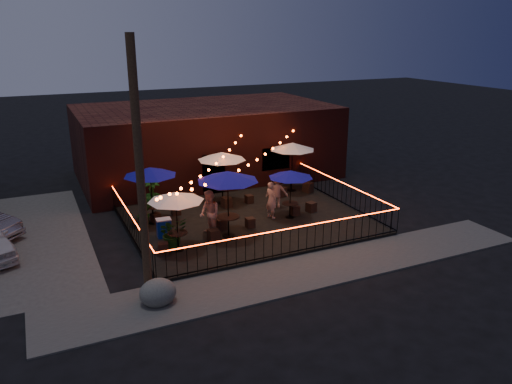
% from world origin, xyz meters
% --- Properties ---
extents(ground, '(110.00, 110.00, 0.00)m').
position_xyz_m(ground, '(0.00, 0.00, 0.00)').
color(ground, black).
rests_on(ground, ground).
extents(patio, '(10.00, 8.00, 0.15)m').
position_xyz_m(patio, '(0.00, 2.00, 0.07)').
color(patio, black).
rests_on(patio, ground).
extents(sidewalk, '(18.00, 2.50, 0.05)m').
position_xyz_m(sidewalk, '(0.00, -3.25, 0.03)').
color(sidewalk, '#423F3D').
rests_on(sidewalk, ground).
extents(brick_building, '(14.00, 8.00, 4.00)m').
position_xyz_m(brick_building, '(1.00, 9.99, 2.00)').
color(brick_building, '#37120F').
rests_on(brick_building, ground).
extents(utility_pole, '(0.26, 0.26, 8.00)m').
position_xyz_m(utility_pole, '(-5.40, -2.60, 4.00)').
color(utility_pole, '#322014').
rests_on(utility_pole, ground).
extents(fence_front, '(10.00, 0.04, 1.04)m').
position_xyz_m(fence_front, '(0.00, -2.00, 0.66)').
color(fence_front, black).
rests_on(fence_front, patio).
extents(fence_left, '(0.04, 8.00, 1.04)m').
position_xyz_m(fence_left, '(-5.00, 2.00, 0.66)').
color(fence_left, black).
rests_on(fence_left, patio).
extents(fence_right, '(0.04, 8.00, 1.04)m').
position_xyz_m(fence_right, '(5.00, 2.00, 0.66)').
color(fence_right, black).
rests_on(fence_right, patio).
extents(festoon_lights, '(10.02, 8.72, 1.32)m').
position_xyz_m(festoon_lights, '(-1.01, 1.70, 2.52)').
color(festoon_lights, '#FF450C').
rests_on(festoon_lights, ground).
extents(cafe_table_0, '(2.41, 2.41, 2.29)m').
position_xyz_m(cafe_table_0, '(-3.63, 0.11, 2.24)').
color(cafe_table_0, black).
rests_on(cafe_table_0, patio).
extents(cafe_table_1, '(2.39, 2.39, 2.47)m').
position_xyz_m(cafe_table_1, '(-3.80, 3.30, 2.40)').
color(cafe_table_1, black).
rests_on(cafe_table_1, patio).
extents(cafe_table_2, '(2.74, 2.74, 2.71)m').
position_xyz_m(cafe_table_2, '(-1.40, 0.57, 2.62)').
color(cafe_table_2, black).
rests_on(cafe_table_2, patio).
extents(cafe_table_3, '(2.75, 2.75, 2.51)m').
position_xyz_m(cafe_table_3, '(-0.16, 4.42, 2.44)').
color(cafe_table_3, black).
rests_on(cafe_table_3, patio).
extents(cafe_table_4, '(2.05, 2.05, 2.15)m').
position_xyz_m(cafe_table_4, '(1.84, 1.38, 2.12)').
color(cafe_table_4, black).
rests_on(cafe_table_4, patio).
extents(cafe_table_5, '(2.61, 2.61, 2.52)m').
position_xyz_m(cafe_table_5, '(3.80, 4.78, 2.45)').
color(cafe_table_5, black).
rests_on(cafe_table_5, patio).
extents(bistro_chair_0, '(0.43, 0.43, 0.43)m').
position_xyz_m(bistro_chair_0, '(-4.23, 0.02, 0.37)').
color(bistro_chair_0, black).
rests_on(bistro_chair_0, patio).
extents(bistro_chair_1, '(0.43, 0.43, 0.48)m').
position_xyz_m(bistro_chair_1, '(-2.13, 0.34, 0.39)').
color(bistro_chair_1, black).
rests_on(bistro_chair_1, patio).
extents(bistro_chair_2, '(0.45, 0.45, 0.42)m').
position_xyz_m(bistro_chair_2, '(-3.70, 3.25, 0.36)').
color(bistro_chair_2, black).
rests_on(bistro_chair_2, patio).
extents(bistro_chair_3, '(0.41, 0.41, 0.46)m').
position_xyz_m(bistro_chair_3, '(-2.63, 3.84, 0.38)').
color(bistro_chair_3, black).
rests_on(bistro_chair_3, patio).
extents(bistro_chair_4, '(0.53, 0.53, 0.50)m').
position_xyz_m(bistro_chair_4, '(-1.48, 1.31, 0.40)').
color(bistro_chair_4, black).
rests_on(bistro_chair_4, patio).
extents(bistro_chair_5, '(0.35, 0.35, 0.41)m').
position_xyz_m(bistro_chair_5, '(-0.24, 1.05, 0.36)').
color(bistro_chair_5, black).
rests_on(bistro_chair_5, patio).
extents(bistro_chair_6, '(0.48, 0.48, 0.49)m').
position_xyz_m(bistro_chair_6, '(-0.20, 3.80, 0.39)').
color(bistro_chair_6, black).
rests_on(bistro_chair_6, patio).
extents(bistro_chair_7, '(0.36, 0.36, 0.40)m').
position_xyz_m(bistro_chair_7, '(0.99, 3.89, 0.35)').
color(bistro_chair_7, black).
rests_on(bistro_chair_7, patio).
extents(bistro_chair_8, '(0.38, 0.38, 0.44)m').
position_xyz_m(bistro_chair_8, '(2.19, 1.56, 0.37)').
color(bistro_chair_8, black).
rests_on(bistro_chair_8, patio).
extents(bistro_chair_9, '(0.46, 0.46, 0.45)m').
position_xyz_m(bistro_chair_9, '(3.07, 1.60, 0.37)').
color(bistro_chair_9, black).
rests_on(bistro_chair_9, patio).
extents(bistro_chair_10, '(0.52, 0.52, 0.49)m').
position_xyz_m(bistro_chair_10, '(2.82, 4.11, 0.39)').
color(bistro_chair_10, black).
rests_on(bistro_chair_10, patio).
extents(bistro_chair_11, '(0.57, 0.57, 0.51)m').
position_xyz_m(bistro_chair_11, '(4.45, 4.21, 0.40)').
color(bistro_chair_11, black).
rests_on(bistro_chair_11, patio).
extents(patron_a, '(0.55, 0.69, 1.65)m').
position_xyz_m(patron_a, '(1.08, 1.70, 0.98)').
color(patron_a, '#DBA88B').
rests_on(patron_a, patio).
extents(patron_b, '(0.83, 1.01, 1.88)m').
position_xyz_m(patron_b, '(-2.06, 0.92, 1.09)').
color(patron_b, tan).
rests_on(patron_b, patio).
extents(patron_c, '(1.18, 0.96, 1.59)m').
position_xyz_m(patron_c, '(1.92, 2.78, 0.94)').
color(patron_c, '#D09E8B').
rests_on(patron_c, patio).
extents(potted_shrub_a, '(1.27, 1.17, 1.20)m').
position_xyz_m(potted_shrub_a, '(-3.73, 0.44, 0.75)').
color(potted_shrub_a, '#1C4114').
rests_on(potted_shrub_a, patio).
extents(potted_shrub_b, '(0.73, 0.63, 1.19)m').
position_xyz_m(potted_shrub_b, '(-4.20, 3.00, 0.75)').
color(potted_shrub_b, '#17380F').
rests_on(potted_shrub_b, patio).
extents(potted_shrub_c, '(0.78, 0.78, 1.35)m').
position_xyz_m(potted_shrub_c, '(-3.31, 5.43, 0.83)').
color(potted_shrub_c, '#0C340A').
rests_on(potted_shrub_c, patio).
extents(cooler, '(0.62, 0.47, 0.77)m').
position_xyz_m(cooler, '(-3.78, 1.57, 0.54)').
color(cooler, '#0A2AA4').
rests_on(cooler, patio).
extents(boulder, '(1.04, 0.90, 0.79)m').
position_xyz_m(boulder, '(-5.24, -3.18, 0.39)').
color(boulder, '#4D4D48').
rests_on(boulder, ground).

